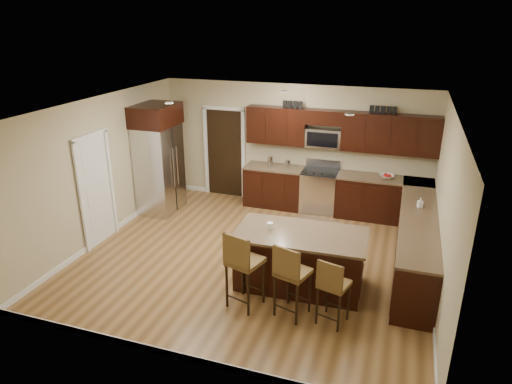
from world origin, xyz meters
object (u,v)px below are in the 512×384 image
(refrigerator, at_px, (159,158))
(range, at_px, (319,191))
(stool_right, at_px, (332,285))
(stool_left, at_px, (242,262))
(island, at_px, (300,261))
(stool_mid, at_px, (291,273))

(refrigerator, bearing_deg, range, 17.78)
(stool_right, relative_size, refrigerator, 0.43)
(range, relative_size, stool_left, 0.91)
(island, xyz_separation_m, stool_right, (0.64, -0.84, 0.20))
(range, distance_m, stool_left, 3.92)
(range, xyz_separation_m, refrigerator, (-3.30, -1.06, 0.73))
(island, distance_m, stool_left, 1.12)
(range, distance_m, stool_mid, 3.91)
(stool_mid, xyz_separation_m, stool_right, (0.59, 0.01, -0.08))
(island, bearing_deg, refrigerator, 148.77)
(island, bearing_deg, range, 93.17)
(stool_mid, relative_size, refrigerator, 0.48)
(island, height_order, refrigerator, refrigerator)
(island, xyz_separation_m, stool_mid, (0.06, -0.84, 0.28))
(stool_left, bearing_deg, refrigerator, 152.36)
(range, bearing_deg, stool_mid, -84.90)
(island, height_order, stool_left, stool_left)
(range, xyz_separation_m, island, (0.29, -3.05, -0.04))
(stool_left, xyz_separation_m, stool_right, (1.30, 0.01, -0.12))
(range, height_order, stool_right, range)
(stool_right, bearing_deg, refrigerator, 161.64)
(stool_mid, distance_m, stool_right, 0.59)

